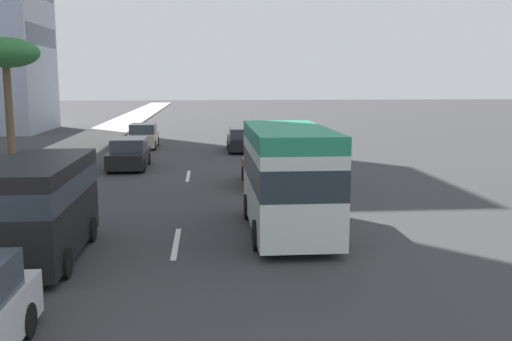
% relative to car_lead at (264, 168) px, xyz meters
% --- Properties ---
extents(ground_plane, '(198.00, 198.00, 0.00)m').
position_rel_car_lead_xyz_m(ground_plane, '(10.88, 3.45, -0.77)').
color(ground_plane, '#38383A').
extents(sidewalk_right, '(162.00, 3.95, 0.15)m').
position_rel_car_lead_xyz_m(sidewalk_right, '(10.88, 11.37, -0.70)').
color(sidewalk_right, '#B2ADA3').
rests_on(sidewalk_right, ground_plane).
extents(lane_stripe_mid, '(3.20, 0.16, 0.01)m').
position_rel_car_lead_xyz_m(lane_stripe_mid, '(-9.01, 3.45, -0.77)').
color(lane_stripe_mid, silver).
rests_on(lane_stripe_mid, ground_plane).
extents(lane_stripe_far, '(3.20, 0.16, 0.01)m').
position_rel_car_lead_xyz_m(lane_stripe_far, '(2.69, 3.45, -0.77)').
color(lane_stripe_far, silver).
rests_on(lane_stripe_far, ground_plane).
extents(car_lead, '(4.25, 1.84, 1.64)m').
position_rel_car_lead_xyz_m(car_lead, '(0.00, 0.00, 0.00)').
color(car_lead, '#A51E1E').
rests_on(car_lead, ground_plane).
extents(minibus_second, '(6.19, 2.43, 3.22)m').
position_rel_car_lead_xyz_m(minibus_second, '(-8.05, 0.10, 0.99)').
color(minibus_second, silver).
rests_on(minibus_second, ground_plane).
extents(car_fourth, '(4.40, 1.92, 1.58)m').
position_rel_car_lead_xyz_m(car_fourth, '(5.53, 6.62, -0.02)').
color(car_fourth, black).
rests_on(car_fourth, ground_plane).
extents(car_fifth, '(4.13, 1.90, 1.64)m').
position_rel_car_lead_xyz_m(car_fifth, '(14.93, 6.87, -0.00)').
color(car_fifth, beige).
rests_on(car_fifth, ground_plane).
extents(van_sixth, '(5.21, 2.19, 2.60)m').
position_rel_car_lead_xyz_m(van_sixth, '(-10.16, 6.90, 0.71)').
color(van_sixth, black).
rests_on(van_sixth, ground_plane).
extents(car_seventh, '(4.21, 1.90, 1.54)m').
position_rel_car_lead_xyz_m(car_seventh, '(12.32, 0.21, -0.04)').
color(car_seventh, black).
rests_on(car_seventh, ground_plane).
extents(palm_tree, '(3.31, 3.31, 6.56)m').
position_rel_car_lead_xyz_m(palm_tree, '(4.96, 12.43, 5.05)').
color(palm_tree, brown).
rests_on(palm_tree, sidewalk_right).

